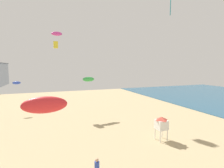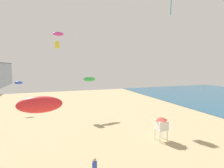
{
  "view_description": "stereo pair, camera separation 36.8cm",
  "coord_description": "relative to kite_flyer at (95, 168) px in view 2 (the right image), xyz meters",
  "views": [
    {
      "loc": [
        -0.13,
        3.06,
        7.8
      ],
      "look_at": [
        6.95,
        21.8,
        5.83
      ],
      "focal_mm": 27.52,
      "sensor_mm": 36.0,
      "label": 1
    },
    {
      "loc": [
        0.21,
        2.94,
        7.8
      ],
      "look_at": [
        6.95,
        21.8,
        5.83
      ],
      "focal_mm": 27.52,
      "sensor_mm": 36.0,
      "label": 2
    }
  ],
  "objects": [
    {
      "name": "kite_flyer",
      "position": [
        0.0,
        0.0,
        0.0
      ],
      "size": [
        0.34,
        0.34,
        1.64
      ],
      "rotation": [
        0.0,
        0.0,
        5.62
      ],
      "color": "#383D4C",
      "rests_on": "ground"
    },
    {
      "name": "lifeguard_stand",
      "position": [
        8.25,
        4.02,
        0.92
      ],
      "size": [
        1.1,
        1.1,
        2.55
      ],
      "rotation": [
        0.0,
        0.0,
        -0.3
      ],
      "color": "white",
      "rests_on": "ground"
    },
    {
      "name": "kite_green_parafoil",
      "position": [
        3.16,
        16.11,
        4.96
      ],
      "size": [
        1.87,
        0.52,
        0.73
      ],
      "color": "green"
    },
    {
      "name": "kite_magenta_parafoil",
      "position": [
        -1.08,
        22.96,
        13.0
      ],
      "size": [
        1.91,
        0.53,
        0.74
      ],
      "color": "#DB3D9E"
    },
    {
      "name": "kite_red_parafoil",
      "position": [
        -3.1,
        -2.87,
        5.25
      ],
      "size": [
        1.9,
        0.53,
        0.74
      ],
      "color": "red"
    },
    {
      "name": "kite_blue_parafoil_3",
      "position": [
        -7.93,
        22.4,
        4.2
      ],
      "size": [
        1.3,
        0.36,
        0.51
      ],
      "color": "blue"
    },
    {
      "name": "kite_yellow_box",
      "position": [
        -1.43,
        20.75,
        10.71
      ],
      "size": [
        0.72,
        0.72,
        1.14
      ],
      "color": "yellow"
    }
  ]
}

